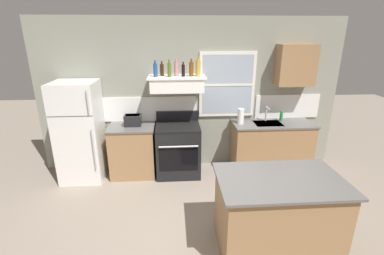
# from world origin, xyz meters

# --- Properties ---
(ground_plane) EXTENTS (16.00, 16.00, 0.00)m
(ground_plane) POSITION_xyz_m (0.00, 0.00, 0.00)
(ground_plane) COLOR gray
(back_wall) EXTENTS (5.40, 0.11, 2.70)m
(back_wall) POSITION_xyz_m (0.03, 2.23, 1.35)
(back_wall) COLOR gray
(back_wall) RESTS_ON ground_plane
(refrigerator) EXTENTS (0.70, 0.72, 1.69)m
(refrigerator) POSITION_xyz_m (-1.90, 1.84, 0.85)
(refrigerator) COLOR white
(refrigerator) RESTS_ON ground_plane
(counter_left_of_stove) EXTENTS (0.79, 0.63, 0.91)m
(counter_left_of_stove) POSITION_xyz_m (-1.05, 1.90, 0.46)
(counter_left_of_stove) COLOR #9E754C
(counter_left_of_stove) RESTS_ON ground_plane
(toaster) EXTENTS (0.30, 0.20, 0.19)m
(toaster) POSITION_xyz_m (-1.02, 1.93, 1.01)
(toaster) COLOR black
(toaster) RESTS_ON counter_left_of_stove
(stove_range) EXTENTS (0.76, 0.69, 1.09)m
(stove_range) POSITION_xyz_m (-0.25, 1.86, 0.46)
(stove_range) COLOR black
(stove_range) RESTS_ON ground_plane
(range_hood_shelf) EXTENTS (0.96, 0.52, 0.24)m
(range_hood_shelf) POSITION_xyz_m (-0.25, 1.96, 1.62)
(range_hood_shelf) COLOR white
(bottle_blue_liqueur) EXTENTS (0.07, 0.07, 0.27)m
(bottle_blue_liqueur) POSITION_xyz_m (-0.60, 1.93, 1.86)
(bottle_blue_liqueur) COLOR #1E478C
(bottle_blue_liqueur) RESTS_ON range_hood_shelf
(bottle_brown_stout) EXTENTS (0.06, 0.06, 0.24)m
(bottle_brown_stout) POSITION_xyz_m (-0.49, 2.02, 1.85)
(bottle_brown_stout) COLOR #381E0F
(bottle_brown_stout) RESTS_ON range_hood_shelf
(bottle_olive_oil_square) EXTENTS (0.06, 0.06, 0.28)m
(bottle_olive_oil_square) POSITION_xyz_m (-0.37, 1.90, 1.86)
(bottle_olive_oil_square) COLOR #4C601E
(bottle_olive_oil_square) RESTS_ON range_hood_shelf
(bottle_rose_pink) EXTENTS (0.07, 0.07, 0.28)m
(bottle_rose_pink) POSITION_xyz_m (-0.25, 2.00, 1.86)
(bottle_rose_pink) COLOR #C67F84
(bottle_rose_pink) RESTS_ON range_hood_shelf
(bottle_balsamic_dark) EXTENTS (0.06, 0.06, 0.24)m
(bottle_balsamic_dark) POSITION_xyz_m (-0.14, 1.93, 1.85)
(bottle_balsamic_dark) COLOR black
(bottle_balsamic_dark) RESTS_ON range_hood_shelf
(bottle_amber_wine) EXTENTS (0.07, 0.07, 0.28)m
(bottle_amber_wine) POSITION_xyz_m (-0.01, 1.95, 1.86)
(bottle_amber_wine) COLOR brown
(bottle_amber_wine) RESTS_ON range_hood_shelf
(bottle_champagne_gold_foil) EXTENTS (0.08, 0.08, 0.32)m
(bottle_champagne_gold_foil) POSITION_xyz_m (0.10, 1.93, 1.88)
(bottle_champagne_gold_foil) COLOR #B29333
(bottle_champagne_gold_foil) RESTS_ON range_hood_shelf
(counter_right_with_sink) EXTENTS (1.43, 0.63, 0.91)m
(counter_right_with_sink) POSITION_xyz_m (1.45, 1.90, 0.46)
(counter_right_with_sink) COLOR #9E754C
(counter_right_with_sink) RESTS_ON ground_plane
(sink_faucet) EXTENTS (0.03, 0.17, 0.28)m
(sink_faucet) POSITION_xyz_m (1.35, 2.00, 1.08)
(sink_faucet) COLOR silver
(sink_faucet) RESTS_ON counter_right_with_sink
(paper_towel_roll) EXTENTS (0.11, 0.11, 0.27)m
(paper_towel_roll) POSITION_xyz_m (0.86, 1.90, 1.04)
(paper_towel_roll) COLOR white
(paper_towel_roll) RESTS_ON counter_right_with_sink
(dish_soap_bottle) EXTENTS (0.06, 0.06, 0.18)m
(dish_soap_bottle) POSITION_xyz_m (1.63, 2.00, 1.00)
(dish_soap_bottle) COLOR #268C3F
(dish_soap_bottle) RESTS_ON counter_right_with_sink
(kitchen_island) EXTENTS (1.40, 0.90, 0.91)m
(kitchen_island) POSITION_xyz_m (0.84, -0.05, 0.46)
(kitchen_island) COLOR #9E754C
(kitchen_island) RESTS_ON ground_plane
(upper_cabinet_right) EXTENTS (0.64, 0.32, 0.70)m
(upper_cabinet_right) POSITION_xyz_m (1.80, 2.04, 1.90)
(upper_cabinet_right) COLOR #9E754C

